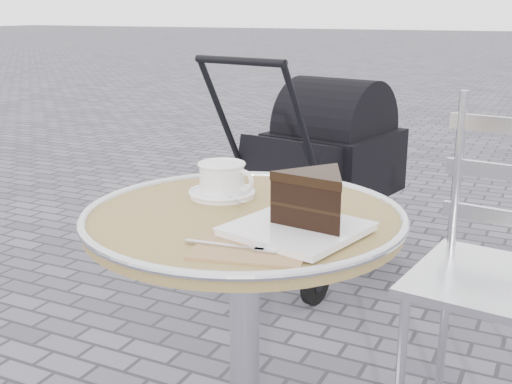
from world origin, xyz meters
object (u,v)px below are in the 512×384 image
at_px(cake_plate_set, 310,205).
at_px(baby_stroller, 321,174).
at_px(cappuccino_set, 223,181).
at_px(cafe_table, 244,282).

bearing_deg(cake_plate_set, baby_stroller, 122.40).
distance_m(cake_plate_set, baby_stroller, 1.64).
bearing_deg(cake_plate_set, cappuccino_set, 164.09).
distance_m(cafe_table, baby_stroller, 1.51).
height_order(cappuccino_set, baby_stroller, baby_stroller).
bearing_deg(baby_stroller, cafe_table, -64.92).
distance_m(cafe_table, cake_plate_set, 0.29).
height_order(cafe_table, cappuccino_set, cappuccino_set).
relative_size(cake_plate_set, baby_stroller, 0.36).
bearing_deg(cake_plate_set, cafe_table, 174.87).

